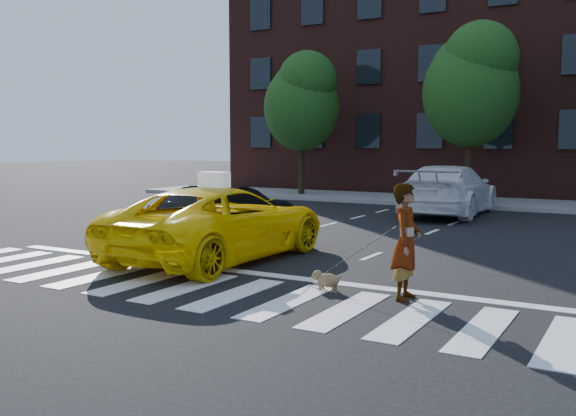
{
  "coord_description": "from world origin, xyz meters",
  "views": [
    {
      "loc": [
        6.86,
        -8.5,
        2.49
      ],
      "look_at": [
        0.18,
        3.2,
        1.1
      ],
      "focal_mm": 40.0,
      "sensor_mm": 36.0,
      "label": 1
    }
  ],
  "objects_px": {
    "tree_mid": "(472,81)",
    "dog": "(326,279)",
    "black_sedan": "(227,212)",
    "white_suv": "(449,190)",
    "tree_left": "(302,98)",
    "taxi": "(220,223)",
    "woman": "(406,242)"
  },
  "relations": [
    {
      "from": "black_sedan",
      "to": "taxi",
      "type": "bearing_deg",
      "value": 127.04
    },
    {
      "from": "tree_left",
      "to": "white_suv",
      "type": "height_order",
      "value": "tree_left"
    },
    {
      "from": "tree_left",
      "to": "taxi",
      "type": "xyz_separation_m",
      "value": [
        5.89,
        -14.5,
        -3.66
      ]
    },
    {
      "from": "taxi",
      "to": "black_sedan",
      "type": "height_order",
      "value": "taxi"
    },
    {
      "from": "white_suv",
      "to": "woman",
      "type": "bearing_deg",
      "value": 100.69
    },
    {
      "from": "tree_mid",
      "to": "white_suv",
      "type": "height_order",
      "value": "tree_mid"
    },
    {
      "from": "black_sedan",
      "to": "dog",
      "type": "height_order",
      "value": "black_sedan"
    },
    {
      "from": "taxi",
      "to": "dog",
      "type": "relative_size",
      "value": 9.7
    },
    {
      "from": "tree_mid",
      "to": "dog",
      "type": "distance_m",
      "value": 16.73
    },
    {
      "from": "dog",
      "to": "white_suv",
      "type": "bearing_deg",
      "value": 97.78
    },
    {
      "from": "white_suv",
      "to": "taxi",
      "type": "bearing_deg",
      "value": 77.93
    },
    {
      "from": "tree_left",
      "to": "tree_mid",
      "type": "bearing_deg",
      "value": -0.0
    },
    {
      "from": "tree_left",
      "to": "tree_mid",
      "type": "height_order",
      "value": "tree_mid"
    },
    {
      "from": "tree_mid",
      "to": "taxi",
      "type": "xyz_separation_m",
      "value": [
        -1.61,
        -14.5,
        -4.08
      ]
    },
    {
      "from": "tree_left",
      "to": "white_suv",
      "type": "distance_m",
      "value": 9.4
    },
    {
      "from": "black_sedan",
      "to": "white_suv",
      "type": "relative_size",
      "value": 0.72
    },
    {
      "from": "tree_left",
      "to": "white_suv",
      "type": "bearing_deg",
      "value": -26.24
    },
    {
      "from": "tree_left",
      "to": "black_sedan",
      "type": "distance_m",
      "value": 13.3
    },
    {
      "from": "taxi",
      "to": "dog",
      "type": "bearing_deg",
      "value": 156.19
    },
    {
      "from": "black_sedan",
      "to": "white_suv",
      "type": "height_order",
      "value": "white_suv"
    },
    {
      "from": "tree_mid",
      "to": "white_suv",
      "type": "relative_size",
      "value": 1.21
    },
    {
      "from": "white_suv",
      "to": "woman",
      "type": "xyz_separation_m",
      "value": [
        2.7,
        -12.06,
        0.07
      ]
    },
    {
      "from": "tree_mid",
      "to": "black_sedan",
      "type": "xyz_separation_m",
      "value": [
        -3.19,
        -12.01,
        -4.16
      ]
    },
    {
      "from": "tree_left",
      "to": "black_sedan",
      "type": "relative_size",
      "value": 1.54
    },
    {
      "from": "black_sedan",
      "to": "woman",
      "type": "xyz_separation_m",
      "value": [
        6.18,
        -3.88,
        0.23
      ]
    },
    {
      "from": "tree_mid",
      "to": "black_sedan",
      "type": "distance_m",
      "value": 13.11
    },
    {
      "from": "tree_mid",
      "to": "white_suv",
      "type": "xyz_separation_m",
      "value": [
        0.29,
        -3.84,
        -4.0
      ]
    },
    {
      "from": "black_sedan",
      "to": "woman",
      "type": "relative_size",
      "value": 2.28
    },
    {
      "from": "tree_left",
      "to": "tree_mid",
      "type": "distance_m",
      "value": 7.51
    },
    {
      "from": "white_suv",
      "to": "dog",
      "type": "xyz_separation_m",
      "value": [
        1.33,
        -12.14,
        -0.66
      ]
    },
    {
      "from": "tree_mid",
      "to": "taxi",
      "type": "height_order",
      "value": "tree_mid"
    },
    {
      "from": "black_sedan",
      "to": "white_suv",
      "type": "distance_m",
      "value": 8.88
    }
  ]
}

